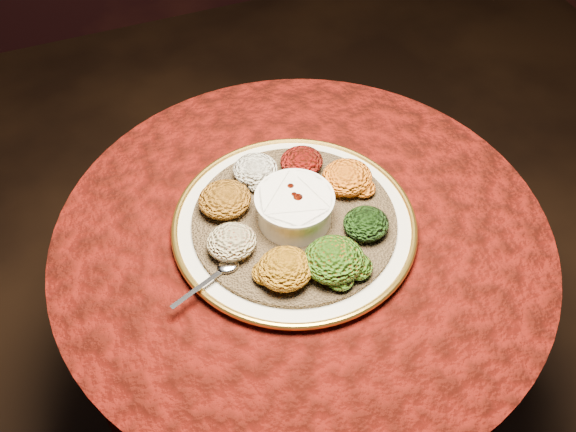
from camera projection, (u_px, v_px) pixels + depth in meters
name	position (u px, v px, depth m)	size (l,w,h in m)	color
table	(301.00, 287.00, 1.36)	(0.96, 0.96, 0.73)	black
platter	(294.00, 224.00, 1.23)	(0.50, 0.50, 0.02)	silver
injera	(294.00, 221.00, 1.22)	(0.39, 0.39, 0.01)	brown
stew_bowl	(294.00, 206.00, 1.19)	(0.15, 0.15, 0.06)	silver
spoon	(223.00, 270.00, 1.13)	(0.14, 0.07, 0.01)	silver
portion_ayib	(255.00, 169.00, 1.27)	(0.09, 0.09, 0.04)	white
portion_kitfo	(302.00, 161.00, 1.29)	(0.09, 0.08, 0.04)	black
portion_tikil	(347.00, 177.00, 1.25)	(0.10, 0.10, 0.05)	#B2700E
portion_gomen	(366.00, 224.00, 1.18)	(0.09, 0.08, 0.04)	black
portion_mixveg	(334.00, 260.00, 1.12)	(0.11, 0.10, 0.05)	#AB2B0B
portion_kik	(285.00, 269.00, 1.11)	(0.10, 0.09, 0.05)	#B36A0F
portion_timatim	(232.00, 242.00, 1.15)	(0.09, 0.09, 0.04)	maroon
portion_shiro	(225.00, 200.00, 1.21)	(0.10, 0.10, 0.05)	#9D5913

